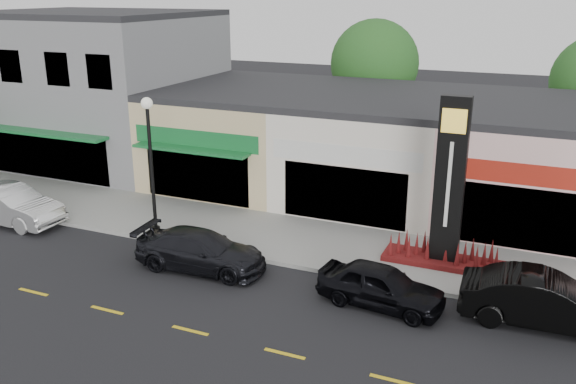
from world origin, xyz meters
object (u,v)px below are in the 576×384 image
at_px(car_black_sedan, 381,286).
at_px(car_black_conv, 544,300).
at_px(car_white_van, 10,205).
at_px(car_dark_sedan, 201,251).
at_px(lamp_west_near, 150,153).
at_px(pylon_sign, 447,208).

bearing_deg(car_black_sedan, car_black_conv, -73.99).
relative_size(car_white_van, car_dark_sedan, 1.03).
height_order(car_white_van, car_black_conv, car_white_van).
xyz_separation_m(lamp_west_near, car_dark_sedan, (3.14, -1.76, -2.79)).
bearing_deg(car_black_conv, lamp_west_near, 82.72).
distance_m(lamp_west_near, car_black_conv, 14.65).
relative_size(car_white_van, car_black_conv, 1.02).
relative_size(pylon_sign, car_dark_sedan, 1.27).
xyz_separation_m(lamp_west_near, car_white_van, (-6.55, -1.12, -2.67)).
distance_m(car_black_sedan, car_black_conv, 4.75).
height_order(pylon_sign, car_dark_sedan, pylon_sign).
bearing_deg(lamp_west_near, car_white_van, -170.32).
distance_m(car_white_van, car_black_sedan, 16.25).
bearing_deg(car_black_sedan, lamp_west_near, 85.62).
xyz_separation_m(car_white_van, car_black_conv, (20.91, 0.05, -0.02)).
bearing_deg(car_black_conv, car_dark_sedan, 90.52).
bearing_deg(car_dark_sedan, car_white_van, 83.16).
bearing_deg(car_black_conv, pylon_sign, 47.56).
relative_size(pylon_sign, car_black_conv, 1.26).
height_order(lamp_west_near, car_black_sedan, lamp_west_near).
bearing_deg(car_dark_sedan, pylon_sign, -69.27).
distance_m(lamp_west_near, car_dark_sedan, 4.55).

